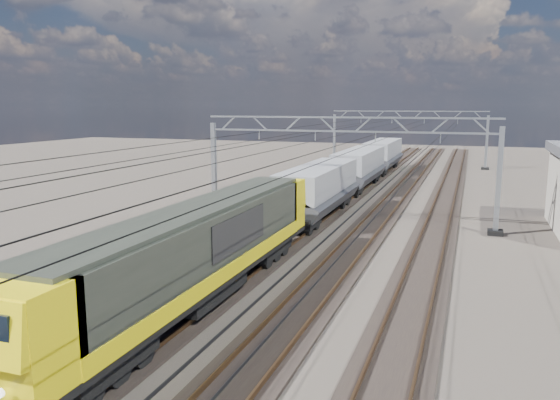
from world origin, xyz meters
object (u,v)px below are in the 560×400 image
(locomotive, at_px, (198,248))
(trackside_cabinet, at_px, (100,253))
(hopper_wagon_mid, at_px, (359,166))
(hopper_wagon_third, at_px, (383,153))
(catenary_gantry_mid, at_px, (344,166))
(hopper_wagon_lead, at_px, (319,187))
(catenary_gantry_far, at_px, (407,136))

(locomotive, distance_m, trackside_cabinet, 7.36)
(hopper_wagon_mid, bearing_deg, hopper_wagon_third, 90.00)
(locomotive, bearing_deg, hopper_wagon_third, 90.00)
(catenary_gantry_mid, relative_size, trackside_cabinet, 17.43)
(hopper_wagon_lead, relative_size, hopper_wagon_third, 1.00)
(hopper_wagon_mid, bearing_deg, catenary_gantry_far, 84.50)
(catenary_gantry_mid, distance_m, hopper_wagon_mid, 15.45)
(hopper_wagon_third, bearing_deg, trackside_cabinet, -98.79)
(catenary_gantry_mid, distance_m, hopper_wagon_third, 29.55)
(hopper_wagon_lead, xyz_separation_m, hopper_wagon_third, (0.00, 28.40, 0.00))
(locomotive, bearing_deg, hopper_wagon_mid, 90.00)
(catenary_gantry_far, distance_m, hopper_wagon_mid, 20.93)
(catenary_gantry_far, bearing_deg, hopper_wagon_lead, -93.27)
(hopper_wagon_lead, bearing_deg, catenary_gantry_far, 86.73)
(hopper_wagon_lead, bearing_deg, hopper_wagon_third, 90.00)
(locomotive, xyz_separation_m, trackside_cabinet, (-6.72, 2.63, -1.47))
(hopper_wagon_lead, bearing_deg, hopper_wagon_mid, 90.00)
(catenary_gantry_mid, xyz_separation_m, hopper_wagon_lead, (-2.00, 1.03, -1.67))
(hopper_wagon_lead, height_order, hopper_wagon_mid, same)
(catenary_gantry_mid, height_order, trackside_cabinet, catenary_gantry_mid)
(catenary_gantry_mid, bearing_deg, hopper_wagon_lead, 152.69)
(trackside_cabinet, bearing_deg, hopper_wagon_third, 65.72)
(catenary_gantry_mid, bearing_deg, hopper_wagon_third, 93.89)
(trackside_cabinet, bearing_deg, catenary_gantry_mid, 42.66)
(locomotive, height_order, hopper_wagon_lead, locomotive)
(catenary_gantry_mid, distance_m, catenary_gantry_far, 36.00)
(hopper_wagon_mid, bearing_deg, locomotive, -90.00)
(catenary_gantry_far, bearing_deg, hopper_wagon_third, -106.94)
(locomotive, bearing_deg, catenary_gantry_far, 87.83)
(locomotive, distance_m, hopper_wagon_lead, 17.70)
(catenary_gantry_far, height_order, hopper_wagon_lead, catenary_gantry_far)
(locomotive, relative_size, hopper_wagon_third, 1.62)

